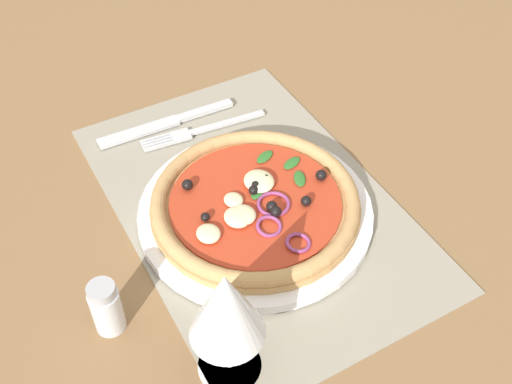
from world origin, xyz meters
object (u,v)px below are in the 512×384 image
(knife, at_px, (166,123))
(wine_glass, at_px, (226,309))
(plate, at_px, (255,212))
(pizza, at_px, (255,203))
(fork, at_px, (197,131))
(pepper_shaker, at_px, (106,307))

(knife, relative_size, wine_glass, 1.35)
(plate, distance_m, knife, 0.21)
(pizza, bearing_deg, wine_glass, 143.49)
(plate, xyz_separation_m, pizza, (-0.00, 0.00, 0.02))
(plate, bearing_deg, knife, 7.07)
(fork, bearing_deg, wine_glass, 74.92)
(pizza, distance_m, fork, 0.18)
(plate, xyz_separation_m, fork, (0.18, -0.01, -0.00))
(wine_glass, bearing_deg, fork, -20.32)
(fork, bearing_deg, pepper_shaker, 53.11)
(pizza, height_order, knife, pizza)
(plate, xyz_separation_m, pepper_shaker, (-0.06, 0.21, 0.02))
(plate, bearing_deg, pizza, 145.68)
(pepper_shaker, bearing_deg, wine_glass, -139.83)
(pizza, height_order, pepper_shaker, pepper_shaker)
(knife, xyz_separation_m, pepper_shaker, (-0.27, 0.18, 0.03))
(knife, distance_m, wine_glass, 0.40)
(wine_glass, bearing_deg, plate, -36.50)
(plate, distance_m, wine_glass, 0.22)
(plate, height_order, fork, plate)
(knife, relative_size, pepper_shaker, 2.99)
(fork, height_order, pepper_shaker, pepper_shaker)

